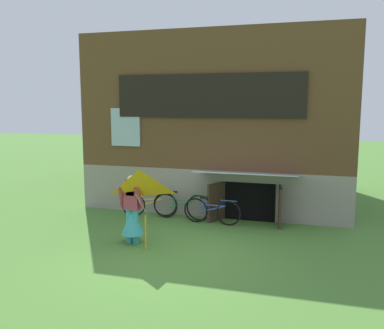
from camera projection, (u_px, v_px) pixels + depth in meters
name	position (u px, v px, depth m)	size (l,w,h in m)	color
ground_plane	(173.00, 253.00, 8.89)	(60.00, 60.00, 0.00)	#4C7F33
log_house	(228.00, 121.00, 13.97)	(7.81, 6.64, 5.21)	gray
person	(132.00, 215.00, 9.43)	(0.61, 0.52, 1.58)	teal
kite	(140.00, 192.00, 8.67)	(1.19, 1.13, 1.71)	orange
bicycle_blue	(212.00, 211.00, 11.01)	(1.58, 0.13, 0.72)	black
bicycle_green	(182.00, 206.00, 11.46)	(1.71, 0.11, 0.78)	black
bicycle_yellow	(149.00, 204.00, 11.74)	(1.51, 0.51, 0.71)	black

